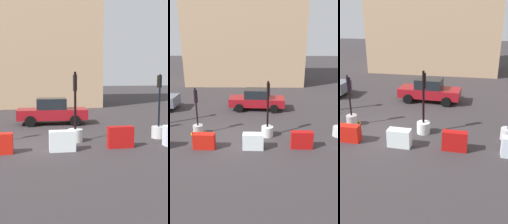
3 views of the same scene
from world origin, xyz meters
The scene contains 7 objects.
ground_plane centered at (0.00, 0.00, 0.00)m, with size 120.00×120.00×0.00m, color #352F31.
traffic_light_2 centered at (1.97, 0.22, 0.60)m, with size 0.65×0.65×3.11m.
traffic_light_3 centered at (5.96, 0.31, 0.53)m, with size 0.65×0.65×3.00m.
construction_barrier_3 centered at (1.21, -1.33, 0.40)m, with size 1.03×0.48×0.81m.
construction_barrier_4 centered at (3.62, -1.20, 0.44)m, with size 1.07×0.38×0.88m.
car_red_compact centered at (1.35, 5.25, 0.76)m, with size 4.23×2.18×1.56m.
building_main_facade centered at (-0.11, 16.75, 8.80)m, with size 13.75×7.39×17.55m.
Camera 1 is at (-0.10, -13.00, 3.03)m, focal length 49.00 mm.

